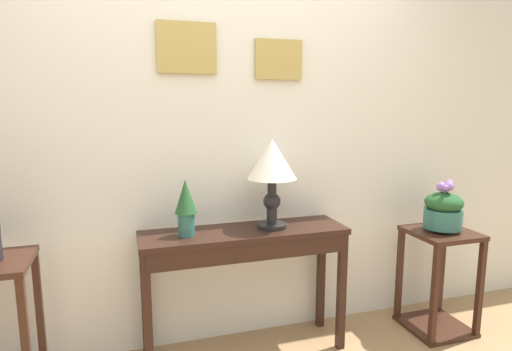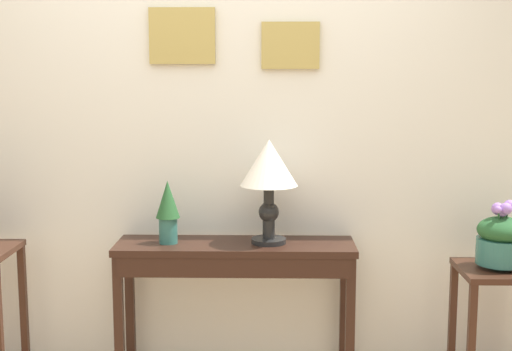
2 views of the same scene
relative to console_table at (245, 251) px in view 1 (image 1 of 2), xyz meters
The scene contains 6 objects.
back_wall_with_art 0.80m from the console_table, 106.14° to the left, with size 9.00×0.13×2.80m.
console_table is the anchor object (origin of this frame).
table_lamp 0.53m from the console_table, ahead, with size 0.29×0.29×0.53m.
potted_plant_on_console 0.46m from the console_table, behind, with size 0.12×0.12×0.32m.
pedestal_stand_right 1.35m from the console_table, ahead, with size 0.40×0.40×0.69m.
planter_bowl_wide_right 1.32m from the console_table, ahead, with size 0.24×0.24×0.34m.
Camera 1 is at (-0.57, -1.28, 1.51)m, focal length 29.91 mm.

